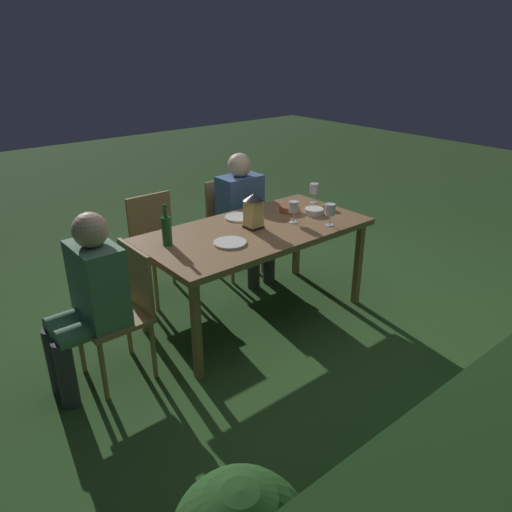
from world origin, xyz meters
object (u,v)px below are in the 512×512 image
object	(u,v)px
person_in_blue	(245,212)
plate_a	(230,243)
bowl_bread	(290,208)
plate_b	(238,217)
green_bottle_on_table	(167,230)
wine_glass_b	(314,189)
bowl_olives	(314,211)
wine_glass_c	(294,208)
dining_table	(256,236)
wine_glass_a	(330,211)
chair_side_left_b	(158,242)
lantern_centerpiece	(253,209)
chair_side_left_a	(232,222)
person_in_green	(89,296)
chair_head_far	(122,307)

from	to	relation	value
person_in_blue	plate_a	xyz separation A→B (m)	(0.72, 0.75, 0.12)
person_in_blue	bowl_bread	world-z (taller)	person_in_blue
person_in_blue	plate_b	xyz separation A→B (m)	(0.35, 0.37, 0.12)
green_bottle_on_table	bowl_bread	world-z (taller)	green_bottle_on_table
green_bottle_on_table	plate_a	xyz separation A→B (m)	(-0.34, 0.26, -0.10)
plate_a	wine_glass_b	bearing A→B (deg)	-165.78
green_bottle_on_table	bowl_olives	size ratio (longest dim) A/B	1.88
bowl_bread	plate_b	bearing A→B (deg)	-18.74
wine_glass_c	bowl_olives	size ratio (longest dim) A/B	1.09
wine_glass_c	plate_b	size ratio (longest dim) A/B	0.77
wine_glass_b	wine_glass_c	world-z (taller)	same
dining_table	wine_glass_a	xyz separation A→B (m)	(-0.47, 0.30, 0.18)
wine_glass_a	plate_a	bearing A→B (deg)	-13.19
chair_side_left_b	lantern_centerpiece	distance (m)	0.98
wine_glass_a	wine_glass_b	world-z (taller)	same
chair_side_left_a	person_in_blue	world-z (taller)	person_in_blue
green_bottle_on_table	bowl_bread	xyz separation A→B (m)	(-1.12, 0.02, -0.08)
wine_glass_c	chair_side_left_a	bearing A→B (deg)	-95.33
bowl_bread	plate_a	bearing A→B (deg)	16.79
wine_glass_a	bowl_olives	size ratio (longest dim) A/B	1.09
chair_side_left_b	wine_glass_a	xyz separation A→B (m)	(-0.86, 1.13, 0.39)
green_bottle_on_table	wine_glass_c	bearing A→B (deg)	166.73
person_in_green	green_bottle_on_table	distance (m)	0.69
chair_side_left_a	chair_head_far	world-z (taller)	same
chair_head_far	lantern_centerpiece	world-z (taller)	lantern_centerpiece
chair_side_left_a	chair_head_far	xyz separation A→B (m)	(1.50, 0.82, 0.00)
wine_glass_b	plate_a	bearing A→B (deg)	14.22
bowl_bread	chair_side_left_b	bearing A→B (deg)	-39.89
chair_side_left_a	bowl_olives	size ratio (longest dim) A/B	5.63
chair_side_left_a	wine_glass_a	bearing A→B (deg)	94.25
chair_side_left_b	lantern_centerpiece	size ratio (longest dim) A/B	3.28
wine_glass_a	chair_side_left_b	bearing A→B (deg)	-52.76
chair_side_left_a	lantern_centerpiece	distance (m)	0.99
dining_table	person_in_blue	xyz separation A→B (m)	(-0.39, -0.63, -0.06)
plate_a	bowl_olives	size ratio (longest dim) A/B	1.49
wine_glass_c	plate_a	bearing A→B (deg)	2.92
wine_glass_c	bowl_olives	world-z (taller)	wine_glass_c
person_in_blue	chair_head_far	size ratio (longest dim) A/B	1.32
chair_side_left_a	wine_glass_c	distance (m)	0.99
wine_glass_b	bowl_olives	distance (m)	0.31
dining_table	person_in_blue	distance (m)	0.74
dining_table	green_bottle_on_table	xyz separation A→B (m)	(0.67, -0.14, 0.17)
chair_side_left_a	green_bottle_on_table	world-z (taller)	green_bottle_on_table
chair_side_left_b	plate_b	size ratio (longest dim) A/B	3.97
bowl_bread	chair_side_left_a	bearing A→B (deg)	-84.46
wine_glass_b	person_in_green	bearing A→B (deg)	4.53
chair_head_far	chair_side_left_b	bearing A→B (deg)	-131.18
chair_side_left_a	green_bottle_on_table	xyz separation A→B (m)	(1.06, 0.68, 0.38)
green_bottle_on_table	plate_b	size ratio (longest dim) A/B	1.32
chair_side_left_b	person_in_green	xyz separation A→B (m)	(0.92, 0.82, 0.15)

